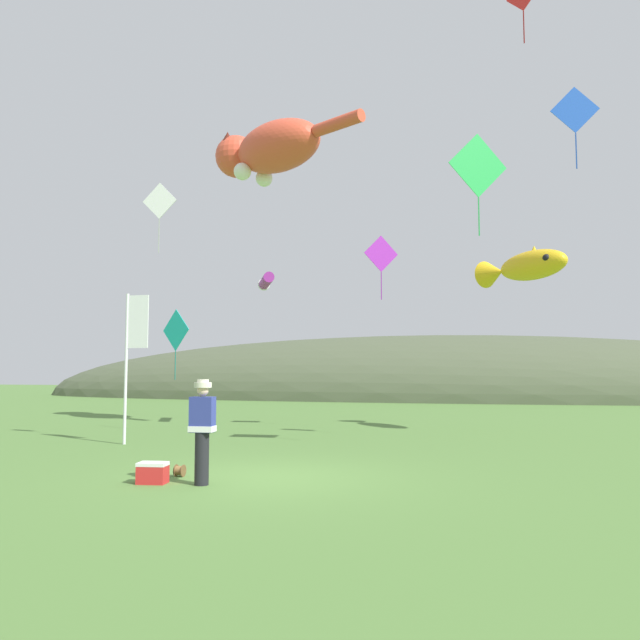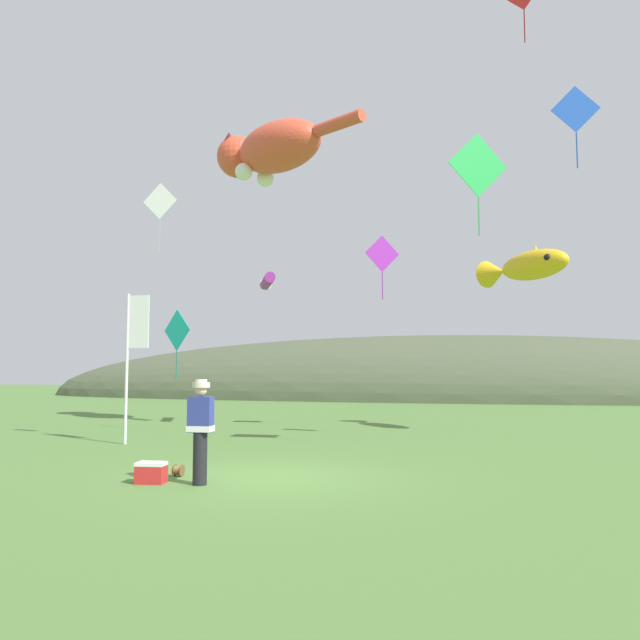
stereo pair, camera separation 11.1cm
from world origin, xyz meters
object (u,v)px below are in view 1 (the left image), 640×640
Objects in this scene: kite_fish_windsock at (523,267)px; kite_tube_streamer at (266,281)px; festival_attendant at (202,428)px; picnic_cooler at (153,473)px; kite_diamond_violet at (381,254)px; kite_diamond_white at (160,202)px; kite_diamond_green at (478,166)px; kite_giant_cat at (269,150)px; kite_spool at (180,471)px; kite_diamond_blue at (575,111)px; kite_diamond_teal at (176,331)px; festival_banner_pole at (132,345)px.

kite_fish_windsock reaches higher than kite_tube_streamer.
picnic_cooler is at bearing -174.95° from festival_attendant.
picnic_cooler is 0.17× the size of kite_fish_windsock.
picnic_cooler is 0.25× the size of kite_diamond_violet.
kite_diamond_white is 8.12m from kite_diamond_green.
kite_giant_cat is 9.28m from kite_fish_windsock.
picnic_cooler is 8.19m from kite_diamond_white.
picnic_cooler is 0.28× the size of kite_diamond_white.
kite_giant_cat is 2.83× the size of kite_diamond_violet.
kite_diamond_green is at bearing -38.04° from kite_tube_streamer.
kite_spool is at bearing 138.14° from festival_attendant.
kite_diamond_blue is (7.86, 6.24, 8.15)m from picnic_cooler.
kite_spool is at bearing -79.65° from kite_tube_streamer.
kite_giant_cat is 6.12m from kite_diamond_white.
kite_spool is 0.04× the size of kite_giant_cat.
kite_spool is 0.10× the size of kite_diamond_teal.
kite_diamond_white is (0.82, -0.18, 3.75)m from festival_banner_pole.
kite_diamond_green is (8.94, -0.07, 4.07)m from festival_banner_pole.
festival_banner_pole is 3.10m from kite_diamond_teal.
kite_tube_streamer reaches higher than kite_diamond_teal.
kite_tube_streamer is at bearing 98.94° from picnic_cooler.
kite_diamond_teal is at bearing -167.80° from kite_fish_windsock.
kite_diamond_green is at bearing -0.44° from festival_banner_pole.
festival_attendant is at bearing -98.88° from kite_diamond_violet.
kite_diamond_teal is 1.06× the size of kite_diamond_blue.
kite_diamond_white is 0.89× the size of kite_diamond_violet.
kite_spool is 0.12× the size of kite_tube_streamer.
kite_diamond_blue is at bearing 6.73° from festival_banner_pole.
kite_tube_streamer is (-0.25, 0.56, -4.42)m from kite_giant_cat.
kite_diamond_blue is at bearing -75.39° from kite_fish_windsock.
kite_fish_windsock is (10.25, 5.32, 2.52)m from festival_banner_pole.
picnic_cooler is 13.24m from kite_fish_windsock.
kite_diamond_teal is at bearing 161.47° from kite_diamond_green.
kite_giant_cat is at bearing -66.19° from kite_tube_streamer.
kite_fish_windsock is (6.82, 10.22, 4.93)m from picnic_cooler.
kite_diamond_white is at bearing -70.58° from kite_diamond_teal.
kite_diamond_green is 3.20m from kite_diamond_blue.
festival_banner_pole reaches higher than festival_attendant.
kite_giant_cat is 2.68× the size of kite_diamond_teal.
kite_diamond_teal is (-0.31, 3.03, 0.57)m from festival_banner_pole.
kite_tube_streamer is at bearing 156.19° from kite_diamond_blue.
kite_fish_windsock is 5.22m from kite_diamond_blue.
kite_tube_streamer is 0.77× the size of kite_diamond_green.
festival_attendant is 0.30× the size of kite_giant_cat.
kite_fish_windsock reaches higher than kite_spool.
kite_diamond_teal is at bearing -130.10° from kite_tube_streamer.
kite_fish_windsock is at bearing 76.29° from kite_diamond_green.
picnic_cooler is at bearing -141.58° from kite_diamond_blue.
kite_diamond_green reaches higher than kite_diamond_white.
kite_diamond_teal is 12.81m from kite_diamond_blue.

